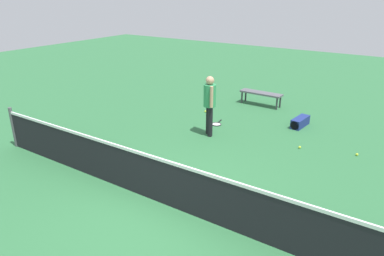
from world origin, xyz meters
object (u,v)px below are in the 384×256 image
Objects in this scene: tennis_ball_near_player at (228,194)px; tennis_ball_by_net at (357,154)px; tennis_ball_baseline at (205,111)px; courtside_bench at (261,94)px; tennis_racket_near_player at (217,124)px; equipment_bag at (300,122)px; player_near_side at (210,101)px; tennis_ball_midcourt at (300,147)px.

tennis_ball_by_net is at bearing -117.89° from tennis_ball_near_player.
tennis_ball_baseline is 0.04× the size of courtside_bench.
equipment_bag reaches higher than tennis_racket_near_player.
tennis_ball_midcourt is at bearing -168.41° from player_near_side.
tennis_ball_midcourt is at bearing 162.62° from tennis_ball_baseline.
equipment_bag is (-2.18, -1.21, 0.13)m from tennis_racket_near_player.
tennis_ball_midcourt is at bearing 129.31° from courtside_bench.
tennis_ball_midcourt is at bearing 15.21° from tennis_ball_by_net.
tennis_ball_near_player is at bearing 123.23° from tennis_racket_near_player.
player_near_side is at bearing 88.34° from courtside_bench.
tennis_ball_near_player is at bearing 62.11° from tennis_ball_by_net.
courtside_bench reaches higher than tennis_ball_baseline.
tennis_ball_by_net is 1.00× the size of tennis_ball_baseline.
player_near_side is 2.70m from tennis_ball_midcourt.
tennis_ball_near_player is at bearing 126.68° from tennis_ball_baseline.
courtside_bench is (-0.34, -2.54, 0.40)m from tennis_racket_near_player.
tennis_ball_by_net is 0.08× the size of equipment_bag.
tennis_racket_near_player is 1.18m from tennis_ball_baseline.
tennis_racket_near_player is 2.60m from courtside_bench.
courtside_bench is at bearing -97.51° from tennis_racket_near_player.
player_near_side is 1.13× the size of courtside_bench.
tennis_racket_near_player is 0.40× the size of courtside_bench.
tennis_ball_midcourt is 0.04× the size of courtside_bench.
player_near_side is 25.76× the size of tennis_ball_by_net.
tennis_racket_near_player is at bearing -74.36° from player_near_side.
tennis_ball_by_net is 4.49m from courtside_bench.
tennis_ball_near_player is at bearing 127.95° from player_near_side.
tennis_ball_baseline is at bearing -17.38° from tennis_ball_midcourt.
tennis_ball_near_player and tennis_ball_midcourt have the same top height.
tennis_ball_baseline is (0.89, -0.78, 0.02)m from tennis_racket_near_player.
courtside_bench reaches higher than tennis_ball_by_net.
tennis_ball_near_player is 6.24m from courtside_bench.
tennis_ball_near_player is 0.08× the size of equipment_bag.
player_near_side reaches higher than tennis_racket_near_player.
tennis_ball_near_player is (-1.99, 2.55, -0.98)m from player_near_side.
player_near_side is 25.76× the size of tennis_ball_midcourt.
tennis_ball_near_player is 3.86m from tennis_ball_by_net.
player_near_side is at bearing 12.87° from tennis_ball_by_net.
tennis_ball_baseline is 2.18m from courtside_bench.
tennis_ball_by_net is (-3.79, -0.87, -0.98)m from player_near_side.
equipment_bag is at bearing -89.49° from tennis_ball_near_player.
tennis_racket_near_player is 9.11× the size of tennis_ball_by_net.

